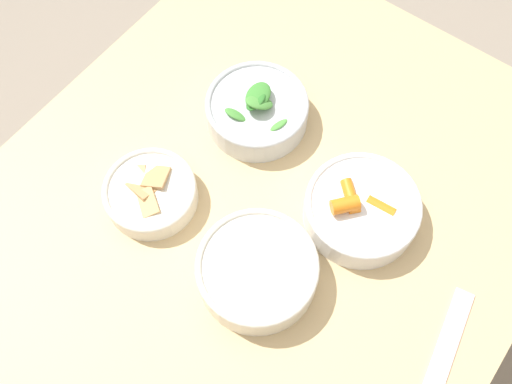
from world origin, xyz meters
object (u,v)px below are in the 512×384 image
Objects in this scene: bowl_carrots at (362,209)px; ruler at (438,372)px; bowl_cookies at (150,192)px; bowl_greens at (257,110)px; bowl_beans_hotdog at (257,271)px.

ruler is at bearing 58.04° from bowl_carrots.
bowl_carrots is 1.20× the size of bowl_cookies.
ruler is (0.13, 0.21, -0.03)m from bowl_carrots.
bowl_carrots is at bearing 78.35° from bowl_greens.
bowl_greens is 0.22m from bowl_cookies.
bowl_greens is 0.67× the size of ruler.
bowl_beans_hotdog is (0.17, -0.07, -0.00)m from bowl_carrots.
bowl_greens is at bearing -101.65° from bowl_carrots.
bowl_greens is 0.49m from ruler.
bowl_carrots reaches higher than bowl_beans_hotdog.
bowl_greens is 1.16× the size of bowl_cookies.
bowl_cookies is (-0.00, -0.21, -0.01)m from bowl_beans_hotdog.
bowl_carrots is at bearing 158.48° from bowl_beans_hotdog.
bowl_cookies reaches higher than ruler.
bowl_greens reaches higher than bowl_cookies.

